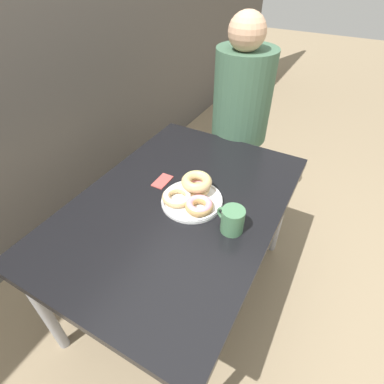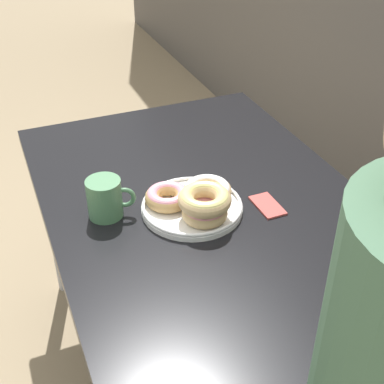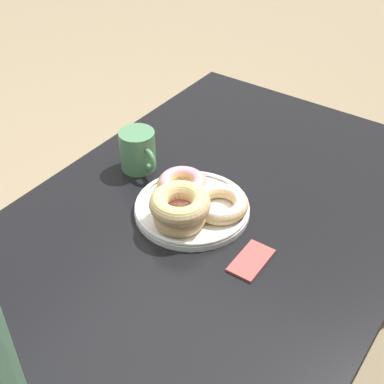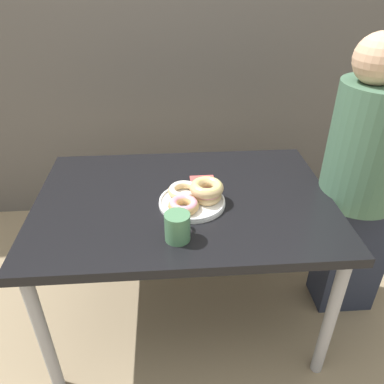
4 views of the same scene
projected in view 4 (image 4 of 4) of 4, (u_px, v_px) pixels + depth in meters
name	position (u px, v px, depth m)	size (l,w,h in m)	color
ground_plane	(187.00, 327.00, 1.87)	(14.00, 14.00, 0.00)	#937F60
wall_back	(173.00, 13.00, 2.13)	(8.00, 0.05, 2.60)	#56514C
dining_table	(184.00, 211.00, 1.63)	(1.25, 0.86, 0.70)	black
donut_plate	(195.00, 196.00, 1.53)	(0.29, 0.28, 0.10)	white
coffee_mug	(178.00, 226.00, 1.33)	(0.09, 0.13, 0.11)	#4C7F56
person_figure	(363.00, 183.00, 1.65)	(0.36, 0.34, 1.35)	#232838
napkin	(202.00, 179.00, 1.72)	(0.11, 0.06, 0.01)	#BC4C47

